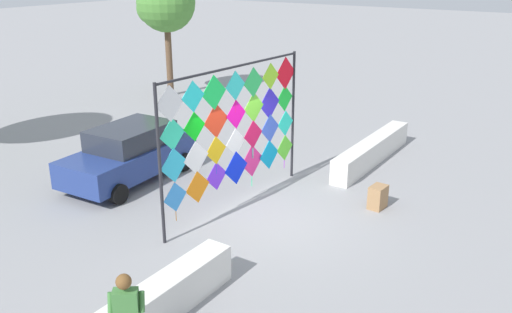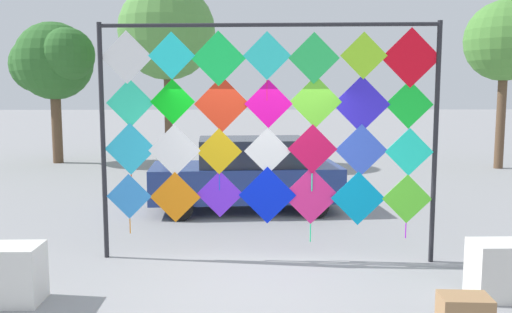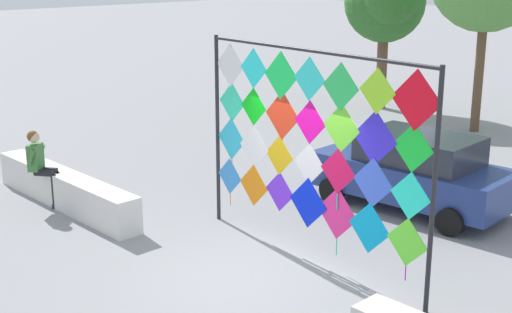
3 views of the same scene
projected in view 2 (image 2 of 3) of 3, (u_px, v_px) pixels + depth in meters
ground at (257, 284)px, 7.05m from camera, size 120.00×120.00×0.00m
kite_display_rack at (269, 122)px, 7.84m from camera, size 4.85×0.40×3.44m
parked_car at (247, 174)px, 11.31m from camera, size 3.95×2.04×1.50m
tree_broadleaf at (165, 33)px, 17.56m from camera, size 3.09×3.09×5.88m
tree_palm_like at (502, 43)px, 16.97m from camera, size 2.48×2.48×5.22m
tree_far_right at (53, 61)px, 18.21m from camera, size 3.06×2.72×4.72m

